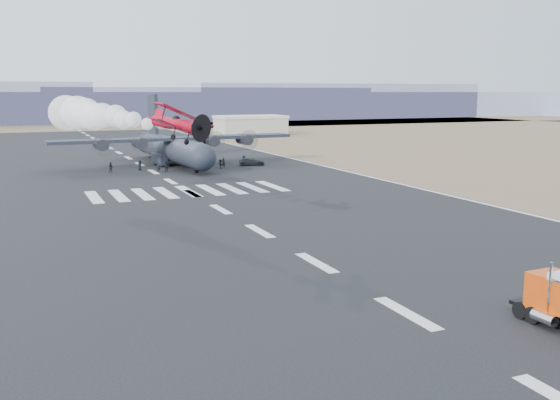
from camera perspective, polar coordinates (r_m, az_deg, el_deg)
ground at (r=38.15m, az=11.51°, el=-10.10°), size 500.00×500.00×0.00m
scrub_far at (r=260.51m, az=-18.64°, el=6.48°), size 500.00×80.00×0.00m
runway_markings at (r=92.62m, az=-9.98°, el=1.69°), size 60.00×260.00×0.01m
ridge_seg_d at (r=290.17m, az=-19.20°, el=8.03°), size 150.00×50.00×13.00m
ridge_seg_e at (r=301.83m, az=-6.68°, el=8.74°), size 150.00×50.00×15.00m
ridge_seg_f at (r=326.27m, az=4.47°, el=9.03°), size 150.00×50.00×17.00m
ridge_seg_g at (r=360.95m, az=13.76°, el=8.54°), size 150.00×50.00×13.00m
hangar_right at (r=191.61m, az=-2.72°, el=6.86°), size 20.50×12.50×5.90m
aerobatic_biplane at (r=53.87m, az=-9.26°, el=6.93°), size 6.26×6.09×3.52m
smoke_trail at (r=72.96m, az=-17.56°, el=7.45°), size 8.58×24.33×4.11m
transport_aircraft at (r=113.62m, az=-9.84°, el=4.81°), size 43.41×35.72×12.53m
support_vehicle at (r=111.29m, az=-2.60°, el=3.50°), size 5.02×3.27×1.28m
crew_a at (r=108.44m, az=-5.19°, el=3.42°), size 0.64×0.54×1.70m
crew_b at (r=104.76m, az=-15.19°, el=2.90°), size 0.84×0.52×1.72m
crew_c at (r=111.17m, az=-3.33°, el=3.63°), size 1.31×0.94×1.84m
crew_d at (r=108.18m, az=-8.89°, el=3.32°), size 1.08×0.72×1.68m
crew_e at (r=106.70m, az=-12.70°, el=3.12°), size 0.99×0.88×1.73m
crew_f at (r=107.40m, az=-5.46°, el=3.32°), size 0.82×1.52×1.56m
crew_g at (r=103.71m, az=-11.04°, el=2.95°), size 0.63×0.55×1.57m
crew_h at (r=104.15m, az=-10.32°, el=3.06°), size 1.02×0.95×1.80m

